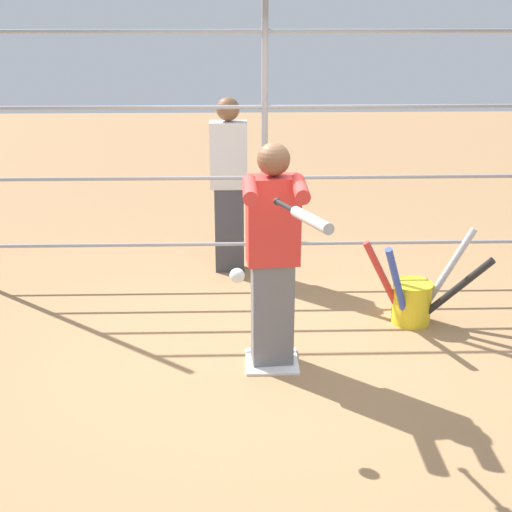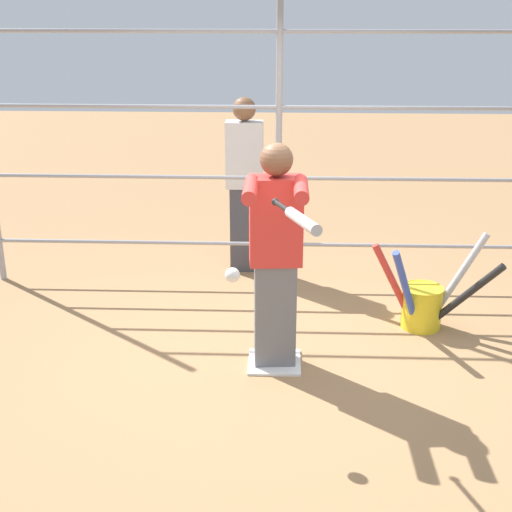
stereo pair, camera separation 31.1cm
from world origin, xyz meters
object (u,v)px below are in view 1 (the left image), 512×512
object	(u,v)px
baseball_bat_swinging	(306,217)
bat_bucket	(414,298)
batter	(273,251)
bystander_behind_fence	(229,183)
softball_in_flight	(237,276)

from	to	relation	value
baseball_bat_swinging	bat_bucket	xyz separation A→B (m)	(-1.10, -1.61, -1.23)
batter	bystander_behind_fence	bearing A→B (deg)	-80.45
bat_bucket	batter	bearing A→B (deg)	28.85
baseball_bat_swinging	softball_in_flight	bearing A→B (deg)	-29.05
bat_bucket	bystander_behind_fence	xyz separation A→B (m)	(1.57, -1.30, 0.67)
bat_bucket	baseball_bat_swinging	bearing A→B (deg)	55.71
batter	baseball_bat_swinging	world-z (taller)	batter
batter	bat_bucket	distance (m)	1.58
softball_in_flight	bat_bucket	distance (m)	2.19
batter	bat_bucket	xyz separation A→B (m)	(-1.24, -0.68, -0.69)
bat_bucket	bystander_behind_fence	world-z (taller)	bystander_behind_fence
bystander_behind_fence	bat_bucket	bearing A→B (deg)	140.41
batter	baseball_bat_swinging	bearing A→B (deg)	98.67
batter	bystander_behind_fence	size ratio (longest dim) A/B	0.98
baseball_bat_swinging	softball_in_flight	size ratio (longest dim) A/B	8.69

